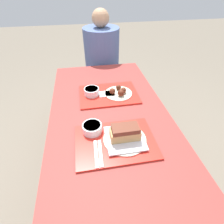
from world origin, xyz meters
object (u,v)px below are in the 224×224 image
at_px(brisket_sandwich_plate, 125,135).
at_px(person_seated_across, 102,53).
at_px(tray_near, 115,142).
at_px(bowl_coleslaw_near, 92,128).
at_px(tray_far, 109,94).
at_px(wings_plate_far, 119,92).
at_px(bowl_coleslaw_far, 92,91).

height_order(brisket_sandwich_plate, person_seated_across, person_seated_across).
xyz_separation_m(tray_near, brisket_sandwich_plate, (0.05, 0.00, 0.04)).
relative_size(bowl_coleslaw_near, brisket_sandwich_plate, 0.47).
distance_m(tray_far, brisket_sandwich_plate, 0.47).
bearing_deg(tray_far, wings_plate_far, -14.55).
bearing_deg(wings_plate_far, bowl_coleslaw_far, 171.27).
bearing_deg(bowl_coleslaw_far, tray_near, -79.65).
bearing_deg(bowl_coleslaw_far, tray_far, -5.22).
bearing_deg(brisket_sandwich_plate, wings_plate_far, 82.60).
distance_m(tray_far, person_seated_across, 0.76).
relative_size(bowl_coleslaw_far, person_seated_across, 0.15).
bearing_deg(person_seated_across, wings_plate_far, -87.95).
bearing_deg(wings_plate_far, person_seated_across, 92.05).
height_order(brisket_sandwich_plate, bowl_coleslaw_far, brisket_sandwich_plate).
xyz_separation_m(tray_near, tray_far, (0.04, 0.47, 0.00)).
relative_size(tray_near, person_seated_across, 0.60).
distance_m(bowl_coleslaw_near, bowl_coleslaw_far, 0.39).
bearing_deg(bowl_coleslaw_far, bowl_coleslaw_near, -94.20).
height_order(tray_near, bowl_coleslaw_near, bowl_coleslaw_near).
xyz_separation_m(tray_far, wings_plate_far, (0.07, -0.02, 0.02)).
height_order(bowl_coleslaw_near, wings_plate_far, wings_plate_far).
bearing_deg(tray_near, wings_plate_far, 76.28).
distance_m(tray_far, wings_plate_far, 0.08).
bearing_deg(brisket_sandwich_plate, tray_near, -179.19).
bearing_deg(bowl_coleslaw_near, wings_plate_far, 57.58).
relative_size(brisket_sandwich_plate, bowl_coleslaw_far, 2.11).
relative_size(tray_far, person_seated_across, 0.60).
height_order(bowl_coleslaw_far, person_seated_across, person_seated_across).
bearing_deg(bowl_coleslaw_near, person_seated_across, 80.03).
distance_m(brisket_sandwich_plate, bowl_coleslaw_far, 0.50).
height_order(brisket_sandwich_plate, wings_plate_far, brisket_sandwich_plate).
xyz_separation_m(tray_near, wings_plate_far, (0.11, 0.45, 0.02)).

